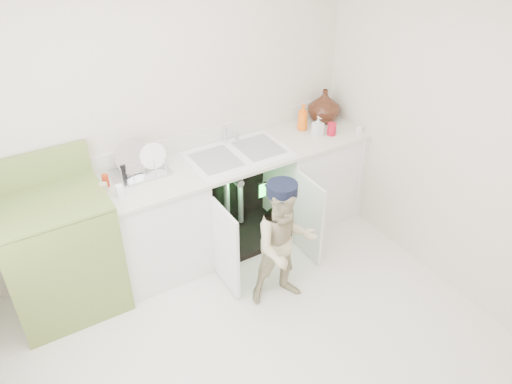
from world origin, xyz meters
The scene contains 5 objects.
ground centered at (0.00, 0.00, 0.00)m, with size 3.50×3.50×0.00m, color beige.
room_shell centered at (0.00, 0.00, 1.25)m, with size 6.00×5.50×1.26m.
counter_run centered at (0.58, 1.21, 0.47)m, with size 2.44×1.02×1.21m.
avocado_stove centered at (-0.99, 1.18, 0.50)m, with size 0.79×0.65×1.22m.
repair_worker centered at (0.48, 0.37, 0.54)m, with size 0.59×0.75×1.07m.
Camera 1 is at (-1.20, -2.02, 2.96)m, focal length 35.00 mm.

